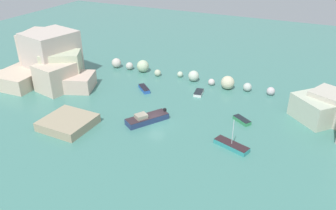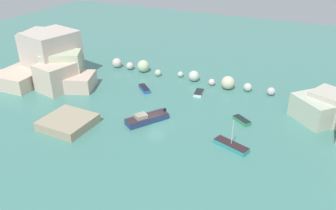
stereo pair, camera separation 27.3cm
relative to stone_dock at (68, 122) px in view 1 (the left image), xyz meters
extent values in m
plane|color=#458175|center=(11.82, 7.12, -0.71)|extent=(160.00, 160.00, 0.00)
cube|color=beige|center=(-18.90, 15.21, 3.91)|extent=(8.05, 8.68, 9.24)
cube|color=#BAC09F|center=(-11.96, 12.84, 2.57)|extent=(8.81, 7.91, 6.56)
cube|color=beige|center=(-21.73, 19.24, 0.61)|extent=(8.72, 9.84, 2.64)
cube|color=beige|center=(-20.72, 8.79, 0.35)|extent=(9.72, 8.35, 2.13)
cube|color=beige|center=(-17.70, 16.60, 2.64)|extent=(8.19, 9.04, 6.71)
cube|color=beige|center=(-11.13, 10.07, 1.91)|extent=(6.94, 7.46, 5.26)
cube|color=beige|center=(-8.47, 11.87, 0.73)|extent=(8.95, 8.19, 2.89)
cube|color=beige|center=(-19.15, 8.65, 0.76)|extent=(8.24, 8.92, 2.94)
cube|color=beige|center=(-15.46, 14.33, 4.18)|extent=(10.04, 10.56, 9.78)
cube|color=beige|center=(35.08, 19.39, 1.23)|extent=(9.42, 9.42, 3.89)
cube|color=beige|center=(36.90, 20.16, 1.63)|extent=(7.97, 7.43, 4.69)
sphere|color=beige|center=(-7.42, 25.07, 0.35)|extent=(2.12, 2.12, 2.12)
sphere|color=beige|center=(-4.13, 25.24, 0.11)|extent=(1.64, 1.64, 1.64)
sphere|color=#B8C9A3|center=(-0.77, 25.33, 0.60)|extent=(2.62, 2.62, 2.62)
sphere|color=beige|center=(3.20, 24.59, -0.02)|extent=(1.40, 1.40, 1.40)
sphere|color=beige|center=(7.73, 26.10, -0.11)|extent=(1.20, 1.20, 1.20)
sphere|color=beige|center=(11.05, 25.36, 0.38)|extent=(2.19, 2.19, 2.19)
sphere|color=beige|center=(15.07, 24.90, -0.05)|extent=(1.33, 1.33, 1.33)
sphere|color=beige|center=(18.42, 24.60, 0.59)|extent=(2.60, 2.60, 2.60)
sphere|color=#B7BEB5|center=(22.17, 25.25, 0.11)|extent=(1.64, 1.64, 1.64)
sphere|color=beige|center=(26.55, 25.41, 0.06)|extent=(1.54, 1.54, 1.54)
cube|color=tan|center=(0.00, 0.00, 0.00)|extent=(7.44, 7.11, 1.43)
cube|color=teal|center=(24.78, 5.37, -0.39)|extent=(5.42, 3.16, 0.65)
cube|color=#2E1E22|center=(24.78, 5.37, -0.04)|extent=(5.31, 3.09, 0.06)
cylinder|color=silver|center=(24.78, 5.37, 1.88)|extent=(0.10, 0.10, 3.90)
cube|color=teal|center=(0.20, -0.54, -0.45)|extent=(3.44, 4.12, 0.53)
cube|color=#282728|center=(0.20, -0.54, -0.16)|extent=(3.37, 4.04, 0.06)
cube|color=#2959B5|center=(4.14, 17.01, -0.41)|extent=(3.55, 3.38, 0.61)
cube|color=black|center=(4.14, 17.01, -0.08)|extent=(3.48, 3.31, 0.06)
cube|color=navy|center=(10.46, 6.67, -0.24)|extent=(5.61, 7.07, 0.94)
cube|color=#312429|center=(10.46, 6.67, 0.26)|extent=(5.49, 6.93, 0.06)
cube|color=#9E937F|center=(9.88, 5.76, 0.58)|extent=(2.23, 2.32, 0.70)
cube|color=black|center=(12.26, 9.49, 0.48)|extent=(0.56, 0.54, 0.50)
cube|color=white|center=(14.28, 19.92, -0.46)|extent=(1.92, 3.22, 0.50)
cube|color=black|center=(14.28, 19.92, -0.18)|extent=(1.88, 3.15, 0.06)
cube|color=#338853|center=(24.28, 13.16, -0.43)|extent=(3.28, 2.75, 0.57)
cube|color=black|center=(24.28, 13.16, -0.11)|extent=(3.21, 2.69, 0.06)
camera|label=1|loc=(33.74, -34.34, 26.67)|focal=36.00mm
camera|label=2|loc=(33.98, -34.22, 26.67)|focal=36.00mm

